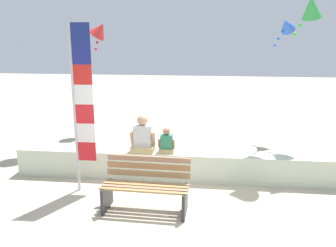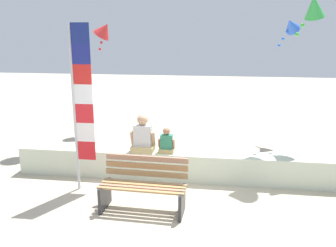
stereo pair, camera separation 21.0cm
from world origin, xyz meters
name	(u,v)px [view 1 (the left image)]	position (x,y,z in m)	size (l,w,h in m)	color
ground_plane	(176,203)	(0.00, 0.00, 0.00)	(40.00, 40.00, 0.00)	#B8AC91
seawall_ledge	(181,165)	(0.00, 1.12, 0.29)	(6.86, 0.48, 0.57)	beige
park_bench	(146,187)	(-0.49, -0.28, 0.41)	(1.48, 0.66, 0.88)	#A67D4E
person_adult	(143,137)	(-0.79, 1.08, 0.88)	(0.51, 0.37, 0.78)	tan
person_child	(167,143)	(-0.30, 1.08, 0.78)	(0.34, 0.25, 0.52)	tan
flag_banner	(80,101)	(-1.78, 0.35, 1.75)	(0.39, 0.05, 3.11)	#B7B7BC
kite_green	(311,7)	(2.55, 2.06, 3.44)	(0.63, 0.67, 0.86)	green
kite_blue	(286,25)	(2.57, 4.46, 3.15)	(0.62, 0.65, 0.84)	blue
kite_red	(100,30)	(-2.66, 4.60, 3.04)	(0.73, 0.65, 0.89)	red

